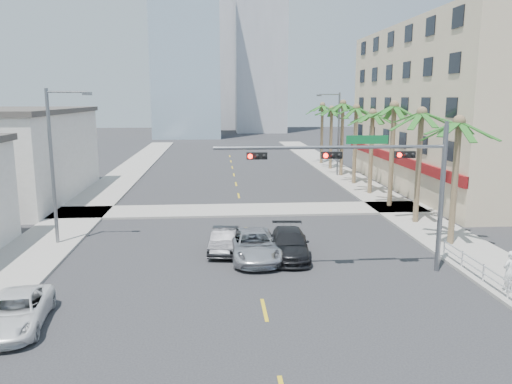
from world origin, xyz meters
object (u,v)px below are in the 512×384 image
car_parked_far (16,312)px  pedestrian (509,272)px  car_lane_right (289,244)px  traffic_signal_mast (378,171)px  car_lane_center (254,245)px  car_lane_left (224,240)px

car_parked_far → pedestrian: bearing=-1.9°
car_lane_right → pedestrian: pedestrian is taller
car_lane_right → pedestrian: 10.62m
traffic_signal_mast → pedestrian: bearing=-33.3°
traffic_signal_mast → car_parked_far: size_ratio=2.46×
car_lane_center → pedestrian: pedestrian is taller
car_lane_left → car_lane_right: 3.69m
car_parked_far → car_lane_center: size_ratio=0.84×
car_lane_left → pedestrian: 14.20m
car_lane_right → pedestrian: (8.72, -6.06, 0.36)m
car_parked_far → pedestrian: size_ratio=2.42×
traffic_signal_mast → pedestrian: size_ratio=5.96×
traffic_signal_mast → car_lane_left: traffic_signal_mast is taller
car_lane_left → car_lane_center: car_lane_center is taller
car_lane_center → traffic_signal_mast: bearing=-28.5°
car_lane_right → pedestrian: size_ratio=2.68×
car_parked_far → traffic_signal_mast: bearing=11.2°
car_parked_far → car_lane_left: size_ratio=1.14×
car_parked_far → car_lane_center: (9.45, 7.45, 0.12)m
car_parked_far → pedestrian: pedestrian is taller
car_parked_far → car_lane_center: car_lane_center is taller
car_parked_far → car_lane_right: bearing=27.4°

